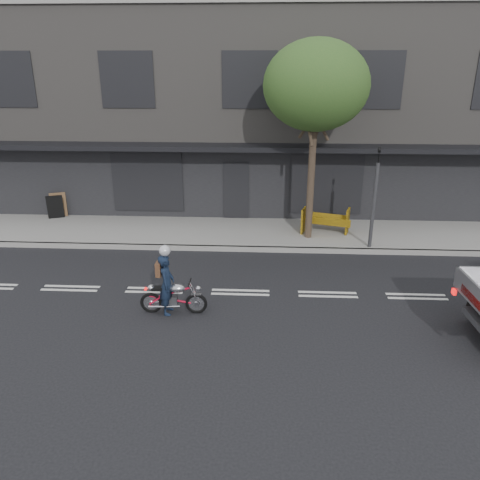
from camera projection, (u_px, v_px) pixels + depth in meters
name	position (u px, v px, depth m)	size (l,w,h in m)	color
ground	(240.00, 292.00, 12.94)	(80.00, 80.00, 0.00)	black
sidewalk	(247.00, 233.00, 17.31)	(32.00, 3.20, 0.15)	gray
kerb	(245.00, 249.00, 15.81)	(32.00, 0.20, 0.15)	gray
building_main	(253.00, 108.00, 22.11)	(26.00, 10.00, 8.00)	slate
street_tree	(316.00, 86.00, 14.91)	(3.40, 3.40, 6.74)	#382B21
traffic_light_pole	(374.00, 204.00, 15.29)	(0.12, 0.12, 3.50)	#2D2D30
motorcycle	(173.00, 297.00, 11.74)	(1.71, 0.50, 0.88)	black
rider	(167.00, 285.00, 11.63)	(0.57, 0.38, 1.57)	#121D31
construction_barrier	(326.00, 222.00, 16.73)	(1.70, 0.68, 0.95)	#FDB80D
sandwich_board	(55.00, 207.00, 18.53)	(0.61, 0.41, 0.97)	black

